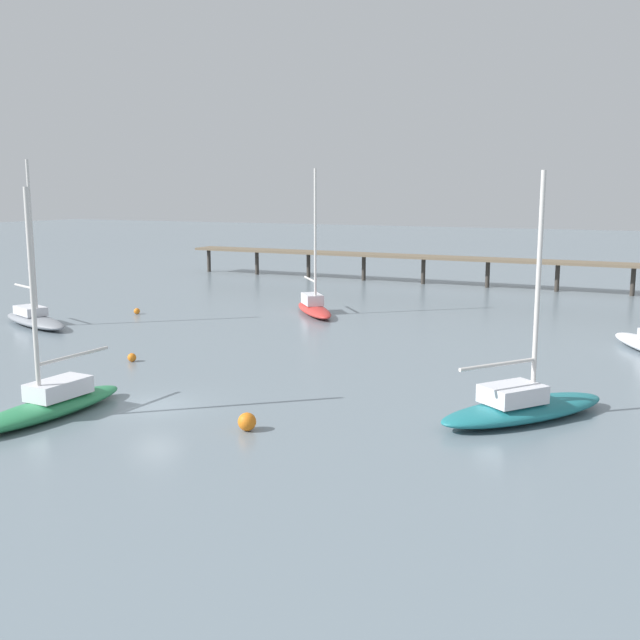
{
  "coord_description": "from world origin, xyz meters",
  "views": [
    {
      "loc": [
        24.06,
        -29.59,
        10.98
      ],
      "look_at": [
        0.0,
        19.49,
        1.5
      ],
      "focal_mm": 41.63,
      "sensor_mm": 36.0,
      "label": 1
    }
  ],
  "objects_px": {
    "mooring_buoy_near": "(137,311)",
    "sailboat_red": "(314,305)",
    "sailboat_teal": "(523,405)",
    "mooring_buoy_mid": "(247,422)",
    "sailboat_gray": "(34,317)",
    "sailboat_green": "(50,402)",
    "mooring_buoy_inner": "(132,357)",
    "pier": "(589,254)"
  },
  "relations": [
    {
      "from": "sailboat_green",
      "to": "sailboat_gray",
      "type": "bearing_deg",
      "value": 138.47
    },
    {
      "from": "mooring_buoy_mid",
      "to": "mooring_buoy_inner",
      "type": "height_order",
      "value": "mooring_buoy_mid"
    },
    {
      "from": "sailboat_gray",
      "to": "sailboat_teal",
      "type": "relative_size",
      "value": 1.13
    },
    {
      "from": "sailboat_teal",
      "to": "mooring_buoy_near",
      "type": "xyz_separation_m",
      "value": [
        -37.71,
        16.66,
        -0.46
      ]
    },
    {
      "from": "pier",
      "to": "sailboat_red",
      "type": "bearing_deg",
      "value": -128.64
    },
    {
      "from": "sailboat_teal",
      "to": "mooring_buoy_mid",
      "type": "bearing_deg",
      "value": -146.42
    },
    {
      "from": "sailboat_red",
      "to": "sailboat_green",
      "type": "xyz_separation_m",
      "value": [
        2.19,
        -33.54,
        -0.07
      ]
    },
    {
      "from": "sailboat_gray",
      "to": "mooring_buoy_mid",
      "type": "bearing_deg",
      "value": -27.36
    },
    {
      "from": "sailboat_green",
      "to": "mooring_buoy_mid",
      "type": "bearing_deg",
      "value": 13.36
    },
    {
      "from": "mooring_buoy_mid",
      "to": "sailboat_teal",
      "type": "bearing_deg",
      "value": 33.58
    },
    {
      "from": "sailboat_red",
      "to": "mooring_buoy_inner",
      "type": "bearing_deg",
      "value": -95.46
    },
    {
      "from": "sailboat_gray",
      "to": "sailboat_green",
      "type": "bearing_deg",
      "value": -41.53
    },
    {
      "from": "mooring_buoy_inner",
      "to": "sailboat_red",
      "type": "bearing_deg",
      "value": 84.54
    },
    {
      "from": "pier",
      "to": "sailboat_teal",
      "type": "relative_size",
      "value": 6.03
    },
    {
      "from": "mooring_buoy_inner",
      "to": "sailboat_teal",
      "type": "bearing_deg",
      "value": -3.22
    },
    {
      "from": "pier",
      "to": "sailboat_green",
      "type": "distance_m",
      "value": 62.18
    },
    {
      "from": "sailboat_green",
      "to": "sailboat_teal",
      "type": "xyz_separation_m",
      "value": [
        21.1,
        9.77,
        0.01
      ]
    },
    {
      "from": "sailboat_red",
      "to": "mooring_buoy_inner",
      "type": "distance_m",
      "value": 22.45
    },
    {
      "from": "sailboat_teal",
      "to": "mooring_buoy_mid",
      "type": "relative_size",
      "value": 13.86
    },
    {
      "from": "sailboat_green",
      "to": "sailboat_teal",
      "type": "bearing_deg",
      "value": 24.84
    },
    {
      "from": "sailboat_red",
      "to": "sailboat_teal",
      "type": "relative_size",
      "value": 1.08
    },
    {
      "from": "sailboat_red",
      "to": "sailboat_gray",
      "type": "distance_m",
      "value": 23.9
    },
    {
      "from": "mooring_buoy_mid",
      "to": "sailboat_green",
      "type": "bearing_deg",
      "value": -166.64
    },
    {
      "from": "pier",
      "to": "sailboat_gray",
      "type": "xyz_separation_m",
      "value": [
        -38.78,
        -41.22,
        -3.6
      ]
    },
    {
      "from": "sailboat_red",
      "to": "mooring_buoy_inner",
      "type": "relative_size",
      "value": 22.97
    },
    {
      "from": "sailboat_green",
      "to": "sailboat_gray",
      "type": "relative_size",
      "value": 0.83
    },
    {
      "from": "pier",
      "to": "sailboat_teal",
      "type": "xyz_separation_m",
      "value": [
        2.72,
        -49.51,
        -3.6
      ]
    },
    {
      "from": "mooring_buoy_inner",
      "to": "mooring_buoy_mid",
      "type": "bearing_deg",
      "value": -31.78
    },
    {
      "from": "sailboat_gray",
      "to": "mooring_buoy_inner",
      "type": "height_order",
      "value": "sailboat_gray"
    },
    {
      "from": "sailboat_green",
      "to": "mooring_buoy_mid",
      "type": "distance_m",
      "value": 10.22
    },
    {
      "from": "sailboat_green",
      "to": "sailboat_red",
      "type": "bearing_deg",
      "value": 93.73
    },
    {
      "from": "sailboat_green",
      "to": "mooring_buoy_near",
      "type": "relative_size",
      "value": 20.24
    },
    {
      "from": "sailboat_gray",
      "to": "sailboat_teal",
      "type": "xyz_separation_m",
      "value": [
        41.5,
        -8.29,
        -0.01
      ]
    },
    {
      "from": "mooring_buoy_near",
      "to": "sailboat_red",
      "type": "bearing_deg",
      "value": 26.26
    },
    {
      "from": "sailboat_gray",
      "to": "mooring_buoy_inner",
      "type": "xyz_separation_m",
      "value": [
        16.07,
        -6.86,
        -0.46
      ]
    },
    {
      "from": "pier",
      "to": "sailboat_gray",
      "type": "bearing_deg",
      "value": -133.25
    },
    {
      "from": "sailboat_gray",
      "to": "mooring_buoy_inner",
      "type": "bearing_deg",
      "value": -23.12
    },
    {
      "from": "sailboat_gray",
      "to": "mooring_buoy_mid",
      "type": "distance_m",
      "value": 34.16
    },
    {
      "from": "mooring_buoy_mid",
      "to": "mooring_buoy_inner",
      "type": "relative_size",
      "value": 1.53
    },
    {
      "from": "mooring_buoy_near",
      "to": "mooring_buoy_mid",
      "type": "xyz_separation_m",
      "value": [
        26.55,
        -24.07,
        0.16
      ]
    },
    {
      "from": "sailboat_gray",
      "to": "pier",
      "type": "bearing_deg",
      "value": 46.75
    },
    {
      "from": "mooring_buoy_inner",
      "to": "sailboat_green",
      "type": "bearing_deg",
      "value": -68.88
    }
  ]
}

